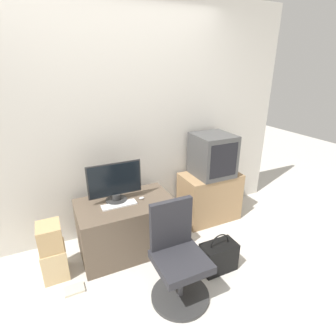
{
  "coord_description": "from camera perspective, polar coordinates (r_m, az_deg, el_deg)",
  "views": [
    {
      "loc": [
        -0.68,
        -1.46,
        1.9
      ],
      "look_at": [
        0.49,
        0.99,
        0.82
      ],
      "focal_mm": 28.0,
      "sensor_mm": 36.0,
      "label": 1
    }
  ],
  "objects": [
    {
      "name": "book",
      "position": [
        2.73,
        -19.71,
        -23.64
      ],
      "size": [
        0.17,
        0.12,
        0.02
      ],
      "color": "beige",
      "rests_on": "ground_plane"
    },
    {
      "name": "main_monitor",
      "position": [
        2.72,
        -11.45,
        -3.22
      ],
      "size": [
        0.55,
        0.22,
        0.42
      ],
      "color": "#2D2D2D",
      "rests_on": "desk"
    },
    {
      "name": "wall_back",
      "position": [
        2.93,
        -11.69,
        9.39
      ],
      "size": [
        4.4,
        0.05,
        2.6
      ],
      "color": "beige",
      "rests_on": "ground_plane"
    },
    {
      "name": "side_stand",
      "position": [
        3.45,
        8.99,
        -6.1
      ],
      "size": [
        0.73,
        0.45,
        0.62
      ],
      "color": "#A37F56",
      "rests_on": "ground_plane"
    },
    {
      "name": "crt_tv",
      "position": [
        3.22,
        9.69,
        2.79
      ],
      "size": [
        0.45,
        0.46,
        0.51
      ],
      "color": "#474747",
      "rests_on": "side_stand"
    },
    {
      "name": "desk",
      "position": [
        2.91,
        -8.9,
        -12.34
      ],
      "size": [
        0.99,
        0.61,
        0.57
      ],
      "color": "brown",
      "rests_on": "ground_plane"
    },
    {
      "name": "office_chair",
      "position": [
        2.35,
        2.16,
        -19.48
      ],
      "size": [
        0.51,
        0.51,
        0.87
      ],
      "color": "#333333",
      "rests_on": "ground_plane"
    },
    {
      "name": "ground_plane",
      "position": [
        2.49,
        -0.42,
        -28.08
      ],
      "size": [
        12.0,
        12.0,
        0.0
      ],
      "primitive_type": "plane",
      "color": "beige"
    },
    {
      "name": "keyboard",
      "position": [
        2.71,
        -10.58,
        -7.87
      ],
      "size": [
        0.35,
        0.11,
        0.01
      ],
      "color": "white",
      "rests_on": "desk"
    },
    {
      "name": "cardboard_box_upper",
      "position": [
        2.69,
        -24.35,
        -13.47
      ],
      "size": [
        0.21,
        0.24,
        0.25
      ],
      "color": "tan",
      "rests_on": "cardboard_box_lower"
    },
    {
      "name": "cardboard_box_lower",
      "position": [
        2.85,
        -23.45,
        -18.15
      ],
      "size": [
        0.22,
        0.27,
        0.32
      ],
      "color": "#D1B27F",
      "rests_on": "ground_plane"
    },
    {
      "name": "mouse",
      "position": [
        2.79,
        -5.73,
        -6.51
      ],
      "size": [
        0.06,
        0.04,
        0.03
      ],
      "color": "silver",
      "rests_on": "desk"
    },
    {
      "name": "handbag",
      "position": [
        2.75,
        10.93,
        -18.39
      ],
      "size": [
        0.35,
        0.2,
        0.41
      ],
      "color": "black",
      "rests_on": "ground_plane"
    }
  ]
}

